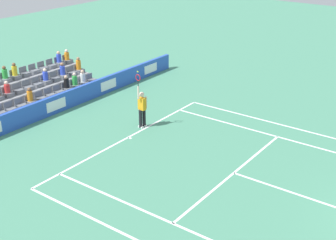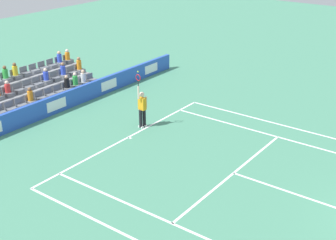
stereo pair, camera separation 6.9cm
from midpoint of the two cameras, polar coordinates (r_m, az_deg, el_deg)
line_baseline at (r=21.51m, az=-4.97°, el=-2.12°), size 10.97×0.10×0.01m
line_service at (r=18.72m, az=7.92°, el=-6.40°), size 8.23×0.10×0.01m
line_centre_service at (r=17.70m, az=17.12°, el=-9.24°), size 0.10×6.40×0.01m
line_singles_sideline_left at (r=15.55m, az=1.87°, el=-13.06°), size 0.10×11.89×0.01m
line_singles_sideline_right at (r=21.91m, az=14.19°, el=-2.29°), size 0.10×11.89×0.01m
line_doubles_sideline_right at (r=23.08m, az=15.52°, el=-1.08°), size 0.10×11.89×0.01m
line_centre_mark at (r=21.45m, az=-4.77°, el=-2.18°), size 0.10×0.20×0.01m
sponsor_barrier at (r=24.60m, az=-13.69°, el=1.85°), size 19.43×0.22×0.95m
tennis_player at (r=22.14m, az=-3.27°, el=1.50°), size 0.52×0.38×2.85m
stadium_stand at (r=26.30m, az=-17.00°, el=3.10°), size 8.06×2.85×2.15m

